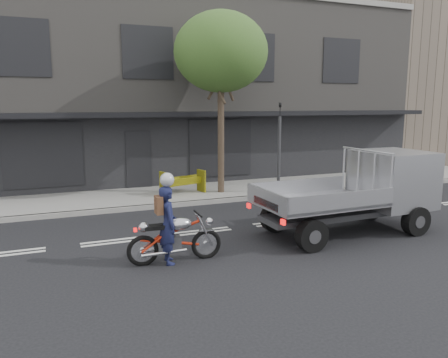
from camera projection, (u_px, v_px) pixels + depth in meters
ground at (202, 232)px, 11.98m from camera, size 80.00×80.00×0.00m
sidewalk at (161, 196)px, 16.26m from camera, size 32.00×3.20×0.15m
kerb at (173, 205)px, 14.80m from camera, size 32.00×0.20×0.15m
building_main at (127, 93)px, 21.62m from camera, size 26.00×10.00×8.00m
building_neighbour at (432, 80)px, 28.79m from camera, size 14.00×10.00×10.00m
street_tree at (221, 53)px, 15.72m from camera, size 3.40×3.40×6.74m
traffic_light_pole at (279, 153)px, 16.30m from camera, size 0.12×0.12×3.50m
motorcycle at (175, 237)px, 9.61m from camera, size 2.13×0.62×1.09m
rider at (168, 225)px, 9.50m from camera, size 0.45×0.65×1.72m
flatbed_ute at (380, 183)px, 12.03m from camera, size 4.94×2.13×2.27m
construction_barrier at (185, 182)px, 16.09m from camera, size 1.69×1.03×0.88m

